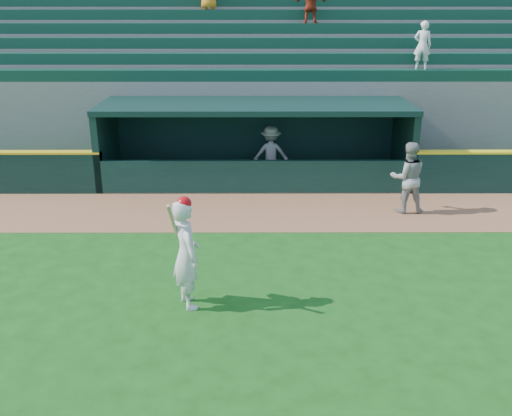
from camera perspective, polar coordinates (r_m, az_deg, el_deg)
The scene contains 7 objects.
ground at distance 10.93m, azimuth 0.02°, elevation -9.31°, with size 120.00×120.00×0.00m, color #144912.
warning_track at distance 15.39m, azimuth -0.04°, elevation -0.35°, with size 40.00×3.00×0.01m, color brown.
dugout_player_front at distance 15.61m, azimuth 14.93°, elevation 2.95°, with size 0.93×0.73×1.92m, color gray.
dugout_player_inside at distance 17.94m, azimuth 1.49°, elevation 5.47°, with size 1.11×0.64×1.73m, color #9E9E99.
dugout at distance 17.99m, azimuth -0.06°, elevation 7.14°, with size 9.40×2.80×2.46m.
stands at distance 22.30m, azimuth -0.03°, elevation 12.36°, with size 34.50×6.25×7.08m.
batter_at_plate at distance 10.42m, azimuth -7.01°, elevation -4.46°, with size 0.77×0.93×2.15m.
Camera 1 is at (-0.03, -9.54, 5.34)m, focal length 40.00 mm.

